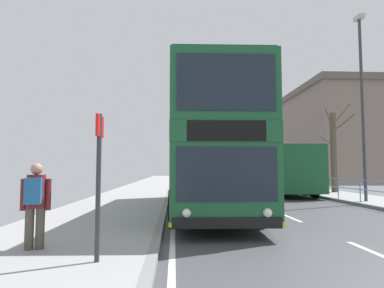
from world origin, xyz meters
TOP-DOWN VIEW (x-y plane):
  - double_decker_bus_main at (-2.63, 8.98)m, footprint 2.92×11.03m
  - background_bus_far_lane at (2.96, 18.22)m, footprint 2.85×9.90m
  - pedestrian_railing_far_kerb at (4.45, 12.97)m, footprint 0.05×28.53m
  - pedestrian_with_backpack at (-6.52, 2.61)m, footprint 0.55×0.57m
  - bus_stop_sign_near at (-5.16, 1.74)m, footprint 0.08×0.44m
  - street_lamp_far_side at (5.00, 11.45)m, footprint 0.28×0.60m
  - bare_tree_far_00 at (6.01, 38.63)m, footprint 2.17×2.87m
  - bare_tree_far_01 at (6.54, 17.61)m, footprint 2.14×2.39m
  - background_building_00 at (17.54, 35.92)m, footprint 13.82×15.87m

SIDE VIEW (x-z plane):
  - pedestrian_railing_far_kerb at x=4.45m, z-range 0.32..1.36m
  - pedestrian_with_backpack at x=-6.52m, z-range 0.26..1.87m
  - background_bus_far_lane at x=2.96m, z-range 0.14..3.11m
  - bus_stop_sign_near at x=-5.16m, z-range 0.43..2.84m
  - double_decker_bus_main at x=-2.63m, z-range 0.11..4.65m
  - bare_tree_far_01 at x=6.54m, z-range -0.08..5.79m
  - bare_tree_far_00 at x=6.01m, z-range 0.15..6.73m
  - street_lamp_far_side at x=5.00m, z-range 0.77..9.68m
  - background_building_00 at x=17.54m, z-range 0.03..11.33m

